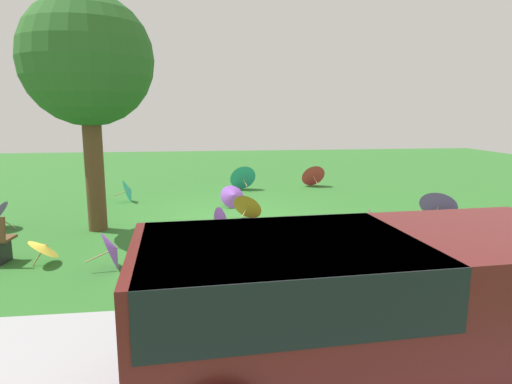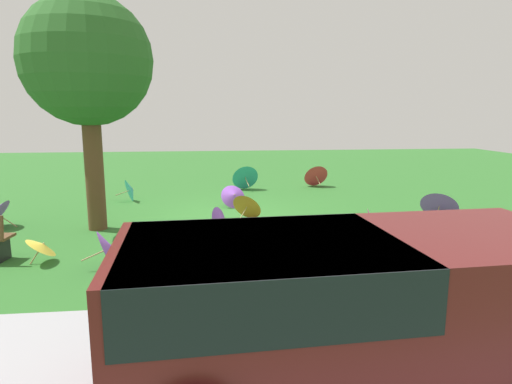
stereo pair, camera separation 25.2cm
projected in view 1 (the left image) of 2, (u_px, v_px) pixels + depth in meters
The scene contains 14 objects.
ground at pixel (224, 214), 11.90m from camera, with size 40.00×40.00×0.00m, color #2D6B28.
van_dark at pixel (354, 297), 4.34m from camera, with size 4.69×2.33×1.53m.
shade_tree at pixel (87, 62), 9.61m from camera, with size 2.89×2.89×5.30m.
parasol_pink_0 at pixel (372, 220), 10.08m from camera, with size 0.53×0.60×0.58m.
parasol_yellow_0 at pixel (45, 247), 7.89m from camera, with size 0.68×0.71×0.53m.
parasol_purple_0 at pixel (223, 221), 9.80m from camera, with size 0.63×0.70×0.65m.
parasol_teal_0 at pixel (129, 190), 13.50m from camera, with size 0.72×0.76×0.70m.
parasol_orange_0 at pixel (248, 205), 11.26m from camera, with size 0.92×0.84×0.72m.
parasol_red_1 at pixel (313, 175), 16.36m from camera, with size 0.96×0.85×0.86m.
parasol_purple_2 at pixel (233, 196), 12.65m from camera, with size 0.84×0.74×0.69m.
parasol_pink_2 at pixel (191, 239), 8.35m from camera, with size 0.67×0.72×0.68m.
parasol_purple_3 at pixel (439, 204), 11.22m from camera, with size 1.15×1.11×0.84m.
parasol_teal_1 at pixel (242, 177), 15.66m from camera, with size 1.01×0.91×0.91m.
parasol_purple_4 at pixel (113, 249), 7.63m from camera, with size 0.73×0.80×0.73m.
Camera 1 is at (0.67, 11.62, 2.71)m, focal length 30.75 mm.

